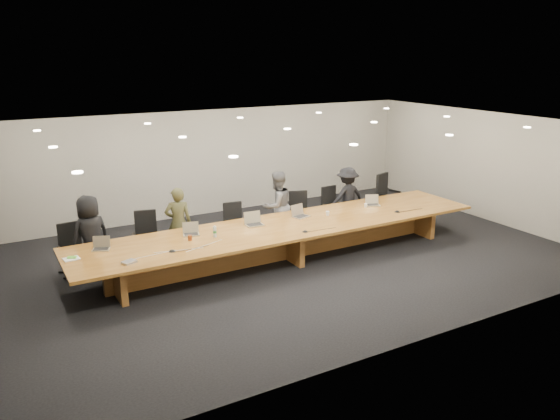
% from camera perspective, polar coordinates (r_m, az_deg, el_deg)
% --- Properties ---
extents(ground, '(12.00, 12.00, 0.00)m').
position_cam_1_polar(ground, '(11.74, 0.72, -5.05)').
color(ground, black).
rests_on(ground, ground).
extents(back_wall, '(12.00, 0.02, 2.80)m').
position_cam_1_polar(back_wall, '(14.81, -7.08, 4.98)').
color(back_wall, beige).
rests_on(back_wall, ground).
extents(conference_table, '(9.00, 1.80, 0.75)m').
position_cam_1_polar(conference_table, '(11.56, 0.73, -2.65)').
color(conference_table, brown).
rests_on(conference_table, ground).
extents(chair_far_left, '(0.58, 0.58, 1.04)m').
position_cam_1_polar(chair_far_left, '(11.49, -20.78, -3.85)').
color(chair_far_left, black).
rests_on(chair_far_left, ground).
extents(chair_left, '(0.65, 0.65, 1.08)m').
position_cam_1_polar(chair_left, '(11.74, -13.71, -2.72)').
color(chair_left, black).
rests_on(chair_left, ground).
extents(chair_mid_left, '(0.59, 0.59, 1.02)m').
position_cam_1_polar(chair_mid_left, '(12.27, -4.69, -1.60)').
color(chair_mid_left, black).
rests_on(chair_mid_left, ground).
extents(chair_mid_right, '(0.69, 0.69, 1.07)m').
position_cam_1_polar(chair_mid_right, '(13.04, 2.08, -0.38)').
color(chair_mid_right, black).
rests_on(chair_mid_right, ground).
extents(chair_right, '(0.56, 0.56, 1.04)m').
position_cam_1_polar(chair_right, '(13.70, 5.60, 0.31)').
color(chair_right, black).
rests_on(chair_right, ground).
extents(chair_far_right, '(0.77, 0.77, 1.19)m').
position_cam_1_polar(chair_far_right, '(14.69, 11.35, 1.48)').
color(chair_far_right, black).
rests_on(chair_far_right, ground).
extents(person_a, '(0.91, 0.74, 1.60)m').
position_cam_1_polar(person_a, '(11.30, -19.19, -2.51)').
color(person_a, black).
rests_on(person_a, ground).
extents(person_b, '(0.65, 0.52, 1.55)m').
position_cam_1_polar(person_b, '(11.73, -10.57, -1.34)').
color(person_b, '#3A3A1F').
rests_on(person_b, ground).
extents(person_c, '(0.91, 0.77, 1.63)m').
position_cam_1_polar(person_c, '(12.63, -0.31, 0.42)').
color(person_c, '#545456').
rests_on(person_c, ground).
extents(person_d, '(0.98, 0.57, 1.51)m').
position_cam_1_polar(person_d, '(13.76, 7.02, 1.35)').
color(person_d, black).
rests_on(person_d, ground).
extents(laptop_a, '(0.37, 0.32, 0.24)m').
position_cam_1_polar(laptop_a, '(10.55, -18.26, -3.36)').
color(laptop_a, tan).
rests_on(laptop_a, conference_table).
extents(laptop_b, '(0.37, 0.31, 0.25)m').
position_cam_1_polar(laptop_b, '(10.96, -9.29, -1.98)').
color(laptop_b, tan).
rests_on(laptop_b, conference_table).
extents(laptop_c, '(0.38, 0.29, 0.29)m').
position_cam_1_polar(laptop_c, '(11.42, -2.68, -0.93)').
color(laptop_c, tan).
rests_on(laptop_c, conference_table).
extents(laptop_d, '(0.40, 0.33, 0.28)m').
position_cam_1_polar(laptop_d, '(11.99, 2.23, -0.11)').
color(laptop_d, tan).
rests_on(laptop_d, conference_table).
extents(laptop_e, '(0.38, 0.33, 0.25)m').
position_cam_1_polar(laptop_e, '(13.09, 9.71, 1.00)').
color(laptop_e, '#C3B595').
rests_on(laptop_e, conference_table).
extents(water_bottle, '(0.09, 0.09, 0.21)m').
position_cam_1_polar(water_bottle, '(10.79, -6.83, -2.28)').
color(water_bottle, '#A9B8B5').
rests_on(water_bottle, conference_table).
extents(amber_mug, '(0.09, 0.09, 0.10)m').
position_cam_1_polar(amber_mug, '(10.68, -9.38, -2.88)').
color(amber_mug, maroon).
rests_on(amber_mug, conference_table).
extents(paper_cup_near, '(0.10, 0.10, 0.10)m').
position_cam_1_polar(paper_cup_near, '(12.17, 5.00, -0.35)').
color(paper_cup_near, silver).
rests_on(paper_cup_near, conference_table).
extents(paper_cup_far, '(0.08, 0.08, 0.09)m').
position_cam_1_polar(paper_cup_far, '(12.93, 8.94, 0.49)').
color(paper_cup_far, white).
rests_on(paper_cup_far, conference_table).
extents(notepad, '(0.29, 0.24, 0.02)m').
position_cam_1_polar(notepad, '(10.30, -20.97, -4.78)').
color(notepad, white).
rests_on(notepad, conference_table).
extents(lime_gadget, '(0.17, 0.14, 0.02)m').
position_cam_1_polar(lime_gadget, '(10.31, -20.92, -4.64)').
color(lime_gadget, '#64C334').
rests_on(lime_gadget, notepad).
extents(av_box, '(0.28, 0.25, 0.03)m').
position_cam_1_polar(av_box, '(9.81, -15.48, -5.25)').
color(av_box, '#ABAAAF').
rests_on(av_box, conference_table).
extents(mic_left, '(0.17, 0.17, 0.03)m').
position_cam_1_polar(mic_left, '(10.17, -11.22, -4.19)').
color(mic_left, black).
rests_on(mic_left, conference_table).
extents(mic_center, '(0.14, 0.14, 0.03)m').
position_cam_1_polar(mic_center, '(11.05, 2.64, -2.22)').
color(mic_center, black).
rests_on(mic_center, conference_table).
extents(mic_right, '(0.14, 0.14, 0.03)m').
position_cam_1_polar(mic_right, '(12.68, 12.16, -0.13)').
color(mic_right, black).
rests_on(mic_right, conference_table).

